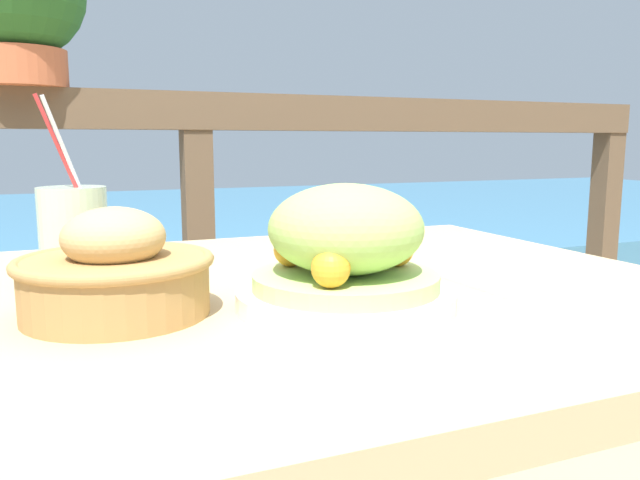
{
  "coord_description": "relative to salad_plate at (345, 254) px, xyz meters",
  "views": [
    {
      "loc": [
        -0.32,
        -0.73,
        0.91
      ],
      "look_at": [
        -0.02,
        -0.02,
        0.78
      ],
      "focal_mm": 35.0,
      "sensor_mm": 36.0,
      "label": 1
    }
  ],
  "objects": [
    {
      "name": "salad_plate",
      "position": [
        0.0,
        0.0,
        0.0
      ],
      "size": [
        0.25,
        0.25,
        0.14
      ],
      "color": "white",
      "rests_on": "patio_table"
    },
    {
      "name": "sea_backdrop",
      "position": [
        0.03,
        3.43,
        -0.56
      ],
      "size": [
        12.0,
        4.0,
        0.45
      ],
      "color": "teal",
      "rests_on": "ground_plane"
    },
    {
      "name": "patio_table",
      "position": [
        0.03,
        0.12,
        -0.16
      ],
      "size": [
        0.96,
        0.84,
        0.72
      ],
      "color": "tan",
      "rests_on": "ground_plane"
    },
    {
      "name": "bread_basket",
      "position": [
        -0.24,
        0.06,
        -0.01
      ],
      "size": [
        0.21,
        0.21,
        0.12
      ],
      "color": "#AD7F47",
      "rests_on": "patio_table"
    },
    {
      "name": "orange_near_basket",
      "position": [
        0.17,
        0.27,
        -0.02
      ],
      "size": [
        0.08,
        0.08,
        0.08
      ],
      "color": "#F9A328",
      "rests_on": "patio_table"
    },
    {
      "name": "drink_glass",
      "position": [
        -0.27,
        0.22,
        0.0
      ],
      "size": [
        0.09,
        0.08,
        0.24
      ],
      "color": "beige",
      "rests_on": "patio_table"
    },
    {
      "name": "knife",
      "position": [
        0.19,
        0.04,
        -0.06
      ],
      "size": [
        0.02,
        0.18,
        0.0
      ],
      "color": "silver",
      "rests_on": "patio_table"
    },
    {
      "name": "railing_fence",
      "position": [
        0.03,
        0.93,
        -0.01
      ],
      "size": [
        2.8,
        0.08,
        1.03
      ],
      "color": "brown",
      "rests_on": "ground_plane"
    }
  ]
}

